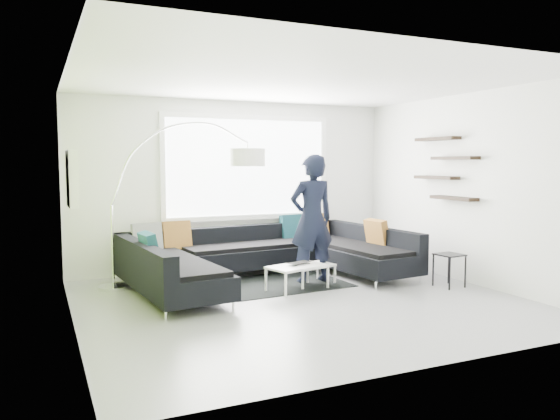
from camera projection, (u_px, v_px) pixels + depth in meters
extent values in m
plane|color=gray|center=(302.00, 301.00, 7.03)|extent=(5.50, 5.50, 0.00)
cube|color=white|center=(236.00, 185.00, 9.17)|extent=(5.50, 0.04, 2.80)
cube|color=white|center=(433.00, 208.00, 4.63)|extent=(5.50, 0.04, 2.80)
cube|color=white|center=(70.00, 199.00, 5.78)|extent=(0.04, 5.00, 2.80)
cube|color=white|center=(469.00, 189.00, 8.03)|extent=(0.04, 5.00, 2.80)
cube|color=white|center=(302.00, 81.00, 6.78)|extent=(5.50, 5.00, 0.04)
cube|color=#93C638|center=(71.00, 199.00, 5.78)|extent=(0.01, 5.00, 2.80)
cube|color=white|center=(248.00, 167.00, 9.19)|extent=(2.96, 0.06, 1.68)
cube|color=white|center=(73.00, 178.00, 6.34)|extent=(0.12, 0.66, 0.66)
cube|color=black|center=(445.00, 168.00, 8.32)|extent=(0.20, 1.24, 0.95)
cube|color=black|center=(269.00, 269.00, 8.10)|extent=(4.22, 2.85, 0.42)
cube|color=black|center=(269.00, 244.00, 8.07)|extent=(4.22, 2.85, 0.32)
cube|color=brown|center=(269.00, 240.00, 8.07)|extent=(3.59, 0.56, 0.44)
cube|color=black|center=(278.00, 284.00, 8.03)|extent=(1.99, 1.51, 0.01)
cube|color=white|center=(304.00, 275.00, 7.81)|extent=(1.19, 0.88, 0.35)
cube|color=black|center=(449.00, 270.00, 7.83)|extent=(0.38, 0.38, 0.48)
imported|color=black|center=(312.00, 219.00, 8.08)|extent=(0.69, 0.46, 1.90)
imported|color=black|center=(302.00, 264.00, 7.67)|extent=(0.54, 0.49, 0.03)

